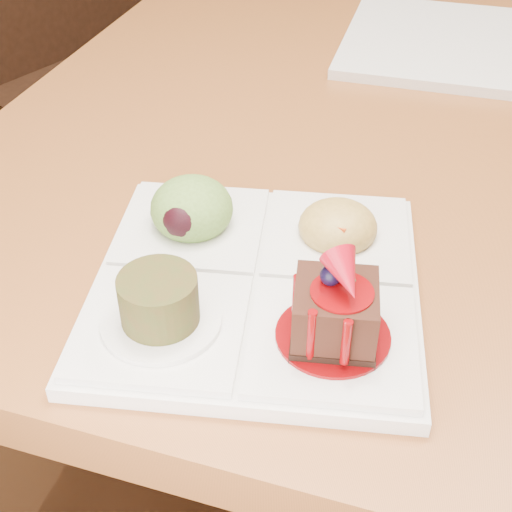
% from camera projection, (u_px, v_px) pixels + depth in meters
% --- Properties ---
extents(ground, '(6.00, 6.00, 0.00)m').
position_uv_depth(ground, '(431.00, 349.00, 1.51)').
color(ground, '#553118').
extents(dining_table, '(1.00, 1.80, 0.75)m').
position_uv_depth(dining_table, '(500.00, 36.00, 1.09)').
color(dining_table, brown).
rests_on(dining_table, ground).
extents(chair_left, '(0.58, 0.58, 1.02)m').
position_uv_depth(chair_left, '(94.00, 31.00, 1.38)').
color(chair_left, black).
rests_on(chair_left, ground).
extents(sampler_plate, '(0.27, 0.27, 0.09)m').
position_uv_depth(sampler_plate, '(254.00, 271.00, 0.51)').
color(sampler_plate, silver).
rests_on(sampler_plate, dining_table).
extents(second_plate, '(0.27, 0.27, 0.01)m').
position_uv_depth(second_plate, '(453.00, 43.00, 0.88)').
color(second_plate, silver).
rests_on(second_plate, dining_table).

